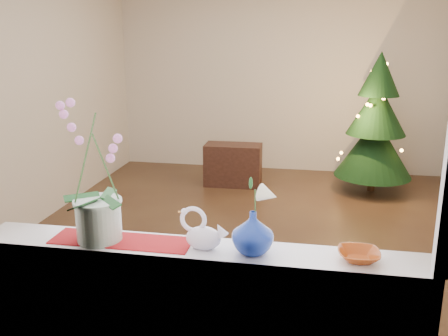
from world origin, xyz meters
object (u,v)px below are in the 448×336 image
at_px(orchid_pot, 95,173).
at_px(swan, 203,229).
at_px(side_table, 233,165).
at_px(blue_vase, 253,229).
at_px(xmas_tree, 376,123).
at_px(paperweight, 249,245).
at_px(amber_dish, 359,256).

bearing_deg(orchid_pot, swan, -0.09).
bearing_deg(orchid_pot, side_table, 89.98).
distance_m(blue_vase, side_table, 4.12).
bearing_deg(orchid_pot, xmas_tree, 66.73).
bearing_deg(blue_vase, paperweight, 178.85).
distance_m(blue_vase, xmas_tree, 4.17).
xyz_separation_m(swan, paperweight, (0.22, -0.00, -0.06)).
xyz_separation_m(blue_vase, paperweight, (-0.01, 0.00, -0.08)).
bearing_deg(side_table, paperweight, -80.30).
relative_size(blue_vase, side_table, 0.33).
xyz_separation_m(swan, side_table, (-0.53, 3.97, -0.75)).
bearing_deg(blue_vase, orchid_pot, 179.70).
xyz_separation_m(blue_vase, xmas_tree, (0.98, 4.05, -0.18)).
height_order(paperweight, amber_dish, paperweight).
relative_size(blue_vase, paperweight, 3.17).
height_order(orchid_pot, xmas_tree, xmas_tree).
height_order(paperweight, side_table, paperweight).
height_order(orchid_pot, paperweight, orchid_pot).
relative_size(orchid_pot, amber_dish, 4.33).
bearing_deg(amber_dish, orchid_pot, -179.72).
bearing_deg(amber_dish, blue_vase, -178.79).
relative_size(swan, blue_vase, 0.99).
bearing_deg(amber_dish, swan, -179.45).
xyz_separation_m(orchid_pot, swan, (0.53, -0.00, -0.25)).
xyz_separation_m(amber_dish, side_table, (-1.24, 3.97, -0.67)).
distance_m(paperweight, xmas_tree, 4.17).
relative_size(amber_dish, xmas_tree, 0.09).
distance_m(amber_dish, side_table, 4.21).
relative_size(paperweight, side_table, 0.10).
relative_size(swan, xmas_tree, 0.14).
bearing_deg(paperweight, side_table, 100.62).
xyz_separation_m(paperweight, xmas_tree, (0.99, 4.05, -0.10)).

